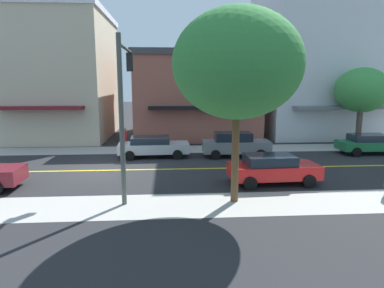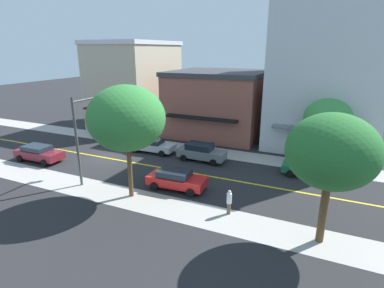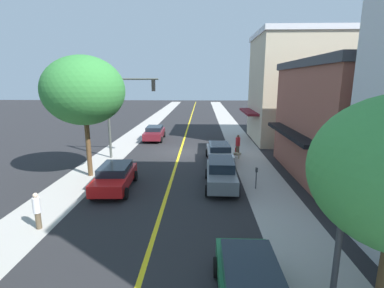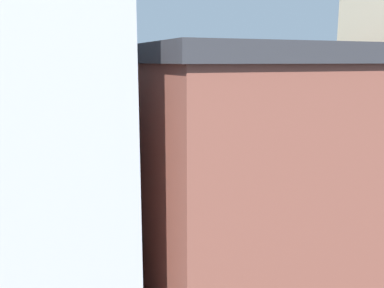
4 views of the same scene
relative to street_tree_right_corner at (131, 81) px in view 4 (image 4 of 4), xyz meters
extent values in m
plane|color=#262628|center=(-5.63, -6.85, -5.71)|extent=(140.00, 140.00, 0.00)
cube|color=#ADA8A0|center=(-11.60, -6.85, -5.71)|extent=(2.87, 126.00, 0.01)
cube|color=#ADA8A0|center=(0.34, -6.85, -5.71)|extent=(2.87, 126.00, 0.01)
cube|color=yellow|center=(-5.63, -6.85, -5.71)|extent=(0.20, 126.00, 0.00)
cube|color=maroon|center=(-12.59, -12.35, -2.61)|extent=(1.12, 6.37, 0.24)
cube|color=#935142|center=(-18.99, -0.24, -2.13)|extent=(10.40, 10.78, 7.15)
cube|color=#38383D|center=(-18.99, -0.24, 1.69)|extent=(10.70, 11.08, 0.50)
cube|color=black|center=(-13.33, -0.24, -2.72)|extent=(0.93, 8.19, 0.24)
cylinder|color=brown|center=(0.00, 0.00, -3.83)|extent=(0.32, 0.32, 3.77)
ellipsoid|color=#337F38|center=(0.00, 0.00, 0.01)|extent=(5.22, 5.22, 4.43)
cylinder|color=red|center=(-10.65, -6.03, -5.39)|extent=(0.24, 0.24, 0.64)
sphere|color=#B2B2B7|center=(-10.65, -6.03, -5.00)|extent=(0.22, 0.22, 0.22)
cylinder|color=#B2B2B7|center=(-10.82, -6.03, -5.36)|extent=(0.10, 0.10, 0.10)
cylinder|color=#B2B2B7|center=(-10.48, -6.03, -5.36)|extent=(0.10, 0.10, 0.10)
cylinder|color=#4C4C51|center=(-10.86, 2.09, -5.18)|extent=(0.07, 0.07, 1.05)
cube|color=#2D2D33|center=(-10.86, 2.09, -4.53)|extent=(0.12, 0.18, 0.26)
cylinder|color=#474C47|center=(0.05, -4.63, -2.28)|extent=(0.20, 0.20, 6.87)
cylinder|color=#474C47|center=(-2.04, -4.63, 0.76)|extent=(4.17, 0.14, 0.14)
cube|color=black|center=(-3.72, -4.63, 0.26)|extent=(0.26, 0.32, 0.90)
sphere|color=red|center=(-3.72, -4.63, 0.56)|extent=(0.20, 0.20, 0.20)
sphere|color=yellow|center=(-3.72, -4.63, 0.26)|extent=(0.20, 0.20, 0.20)
sphere|color=green|center=(-3.72, -4.63, -0.04)|extent=(0.20, 0.20, 0.20)
cube|color=red|center=(-2.45, 2.44, -5.06)|extent=(2.08, 4.49, 0.67)
cube|color=#19232D|center=(-2.44, 2.22, -4.49)|extent=(1.76, 2.46, 0.46)
cylinder|color=black|center=(-3.45, 3.84, -5.39)|extent=(0.25, 0.65, 0.64)
cylinder|color=black|center=(-1.59, 3.94, -5.39)|extent=(0.25, 0.65, 0.64)
cylinder|color=black|center=(-3.31, 0.94, -5.39)|extent=(0.25, 0.65, 0.64)
cylinder|color=black|center=(-1.45, 1.03, -5.39)|extent=(0.25, 0.65, 0.64)
cube|color=#B7BABF|center=(-9.02, -3.77, -5.07)|extent=(1.97, 4.77, 0.63)
cube|color=#19232D|center=(-9.01, -4.01, -4.54)|extent=(1.68, 2.60, 0.44)
cylinder|color=black|center=(-9.98, -2.25, -5.39)|extent=(0.24, 0.65, 0.64)
cylinder|color=black|center=(-8.16, -2.19, -5.39)|extent=(0.24, 0.65, 0.64)
cylinder|color=black|center=(-9.87, -5.36, -5.39)|extent=(0.24, 0.65, 0.64)
cylinder|color=black|center=(-8.06, -5.30, -5.39)|extent=(0.24, 0.65, 0.64)
cube|color=maroon|center=(-2.40, -12.10, -5.03)|extent=(1.97, 4.71, 0.72)
cube|color=#19232D|center=(-2.39, -12.33, -4.46)|extent=(1.69, 2.56, 0.43)
cylinder|color=black|center=(-3.36, -10.59, -5.39)|extent=(0.24, 0.65, 0.64)
cylinder|color=black|center=(-1.52, -10.54, -5.39)|extent=(0.24, 0.65, 0.64)
cylinder|color=black|center=(-3.28, -13.66, -5.39)|extent=(0.24, 0.65, 0.64)
cylinder|color=black|center=(-1.43, -13.61, -5.39)|extent=(0.24, 0.65, 0.64)
cube|color=slate|center=(-8.79, 1.81, -5.01)|extent=(1.76, 4.56, 0.77)
cube|color=#19232D|center=(-8.79, 1.58, -4.34)|extent=(1.53, 2.47, 0.56)
cylinder|color=black|center=(-9.62, 3.32, -5.39)|extent=(0.23, 0.64, 0.64)
cylinder|color=black|center=(-7.92, 3.29, -5.39)|extent=(0.23, 0.64, 0.64)
cylinder|color=black|center=(-9.66, 0.33, -5.39)|extent=(0.23, 0.64, 0.64)
cylinder|color=black|center=(-7.96, 0.30, -5.39)|extent=(0.23, 0.64, 0.64)
cylinder|color=brown|center=(-0.50, 7.15, -5.33)|extent=(0.24, 0.24, 0.76)
cylinder|color=silver|center=(-0.50, 7.15, -4.61)|extent=(0.32, 0.32, 0.69)
sphere|color=beige|center=(-0.50, 7.15, -4.16)|extent=(0.21, 0.21, 0.21)
cylinder|color=brown|center=(-10.74, -5.92, -5.31)|extent=(0.30, 0.30, 0.81)
cylinder|color=red|center=(-10.74, -5.92, -4.53)|extent=(0.39, 0.39, 0.74)
sphere|color=brown|center=(-10.74, -5.92, -4.05)|extent=(0.23, 0.23, 0.23)
ellipsoid|color=#C6B28C|center=(-10.51, -4.77, -5.33)|extent=(0.65, 0.58, 0.27)
sphere|color=#C6B28C|center=(-10.78, -4.57, -5.25)|extent=(0.21, 0.21, 0.21)
cylinder|color=#C6B28C|center=(-10.68, -4.64, -5.59)|extent=(0.09, 0.09, 0.24)
cylinder|color=#C6B28C|center=(-10.34, -4.90, -5.59)|extent=(0.09, 0.09, 0.24)
camera|label=1|loc=(13.78, -2.76, -0.71)|focal=32.00mm
camera|label=2|loc=(16.17, 12.14, 4.39)|focal=28.35mm
camera|label=3|loc=(-7.61, 18.26, 0.62)|focal=26.55mm
camera|label=4|loc=(-32.05, 8.33, 1.49)|focal=39.77mm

